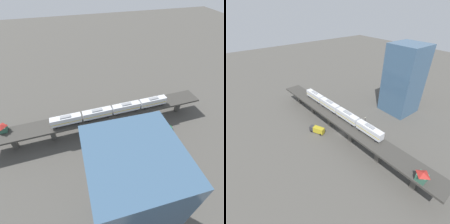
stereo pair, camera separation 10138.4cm
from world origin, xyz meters
The scene contains 10 objects.
ground_plane centered at (0.00, 0.00, 0.00)m, with size 400.00×400.00×0.00m, color #4C4944.
elevated_viaduct centered at (0.01, -0.19, 6.92)m, with size 12.86×92.30×8.07m.
subway_train centered at (-1.20, -4.06, 10.61)m, with size 5.24×49.88×4.45m.
signal_hut centered at (0.53, 38.57, 9.87)m, with size 3.37×3.37×3.40m.
street_car_green centered at (-8.71, -27.74, 0.94)m, with size 2.00×4.43×1.89m.
street_car_red centered at (-8.80, -16.52, 0.94)m, with size 2.99×4.73×1.89m.
street_car_silver centered at (-8.53, 1.37, 0.94)m, with size 2.58×4.66×1.89m.
delivery_truck centered at (8.43, -7.46, 1.76)m, with size 5.10×7.47×3.20m.
street_lamp centered at (-11.08, 4.02, 4.11)m, with size 0.44×0.44×6.94m.
office_tower centered at (-39.18, 2.26, 18.00)m, with size 16.00×16.00×36.00m.
Camera 2 is at (39.61, 49.70, 52.74)m, focal length 28.00 mm.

